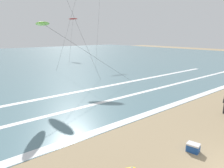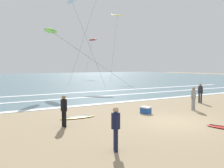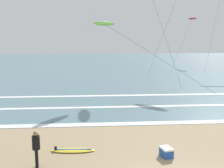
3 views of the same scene
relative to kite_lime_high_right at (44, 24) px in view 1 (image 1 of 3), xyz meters
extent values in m
cube|color=white|center=(1.68, -8.40, -6.67)|extent=(54.81, 0.69, 0.01)
cube|color=white|center=(3.70, -4.08, -6.67)|extent=(55.52, 0.51, 0.01)
cube|color=white|center=(0.74, 0.29, -6.67)|extent=(52.43, 0.62, 0.01)
cylinder|color=#232328|center=(8.76, -11.96, -6.27)|extent=(0.13, 0.13, 0.82)
cylinder|color=#232328|center=(8.75, -11.87, -5.60)|extent=(0.09, 0.14, 0.56)
cylinder|color=#333333|center=(18.74, 18.45, 0.38)|extent=(3.85, 3.51, 14.13)
cylinder|color=#333333|center=(9.56, 13.36, 1.14)|extent=(5.41, 0.73, 15.66)
ellipsoid|color=#70C628|center=(-0.06, 0.00, 0.04)|extent=(2.56, 3.01, 0.43)
cylinder|color=#333333|center=(5.41, -0.09, -3.32)|extent=(10.96, 0.21, 6.74)
ellipsoid|color=red|center=(19.78, 30.87, 3.04)|extent=(1.42, 3.29, 0.43)
cylinder|color=#333333|center=(15.78, 24.79, -1.82)|extent=(8.02, 12.18, 9.74)
cylinder|color=#333333|center=(6.90, 5.56, -0.60)|extent=(3.58, 3.54, 12.18)
cube|color=#1E4C9E|center=(2.11, -13.29, -6.50)|extent=(0.56, 0.68, 0.36)
cube|color=silver|center=(2.11, -13.29, -6.28)|extent=(0.57, 0.69, 0.08)
camera|label=1|loc=(-7.03, -18.01, -0.87)|focal=33.04mm
camera|label=2|loc=(-7.50, -25.39, -3.65)|focal=38.71mm
camera|label=3|loc=(-1.20, -24.44, -1.42)|focal=42.36mm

